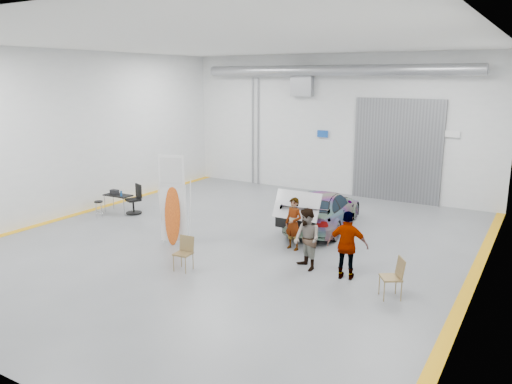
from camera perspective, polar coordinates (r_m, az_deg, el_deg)
The scene contains 13 objects.
ground at distance 15.66m, azimuth -2.59°, elevation -5.76°, with size 16.00×16.00×0.00m, color slate.
room_shell at distance 16.64m, azimuth 2.23°, elevation 9.70°, with size 14.02×16.18×6.01m.
sedan_car at distance 17.13m, azimuth 7.68°, elevation -1.98°, with size 1.80×4.40×1.28m, color silver.
person_a at distance 14.84m, azimuth 4.31°, elevation -3.64°, with size 0.58×0.38×1.59m, color #8F5F4E.
person_b at distance 13.35m, azimuth 5.83°, elevation -5.40°, with size 0.82×0.63×1.67m, color slate.
person_c at distance 12.86m, azimuth 10.42°, elevation -6.02°, with size 1.03×0.43×1.78m, color brown.
surfboard_display at distance 15.40m, azimuth -9.78°, elevation -1.64°, with size 0.79×0.43×2.94m.
folding_chair_near at distance 13.53m, azimuth -8.27°, elevation -7.71°, with size 0.47×0.49×0.91m.
folding_chair_far at distance 12.22m, azimuth 15.11°, elevation -10.26°, with size 0.62×0.75×0.97m.
shop_stool at distance 19.09m, azimuth -17.51°, elevation -1.92°, with size 0.32×0.32×0.63m.
work_table at distance 19.64m, azimuth -15.59°, elevation -0.29°, with size 1.09×0.56×0.88m.
office_chair at distance 19.30m, azimuth -13.70°, elevation -1.01°, with size 0.63×0.66×1.09m.
trunk_lid at distance 15.24m, azimuth 4.84°, elevation -1.24°, with size 1.49×0.90×0.04m, color silver.
Camera 1 is at (8.20, -12.36, 5.05)m, focal length 35.00 mm.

